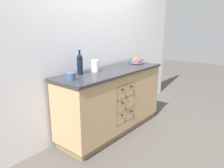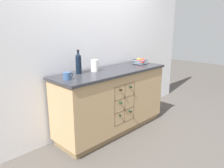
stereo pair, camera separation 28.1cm
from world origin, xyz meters
name	(u,v)px [view 2 (the right image)]	position (x,y,z in m)	size (l,w,h in m)	color
ground_plane	(112,130)	(0.00, 0.00, 0.00)	(14.00, 14.00, 0.00)	#4C4742
back_wall	(95,44)	(0.00, 0.35, 1.27)	(4.40, 0.06, 2.55)	white
kitchen_island	(112,101)	(0.00, 0.00, 0.47)	(1.80, 0.62, 0.93)	olive
fruit_bowl	(140,61)	(0.69, 0.04, 0.97)	(0.27, 0.27, 0.09)	#4C5666
white_pitcher	(95,65)	(-0.23, 0.11, 1.01)	(0.15, 0.10, 0.16)	white
ceramic_mug	(67,76)	(-0.76, -0.01, 0.97)	(0.13, 0.09, 0.09)	#385684
standing_wine_bottle	(78,63)	(-0.47, 0.15, 1.07)	(0.08, 0.08, 0.31)	black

